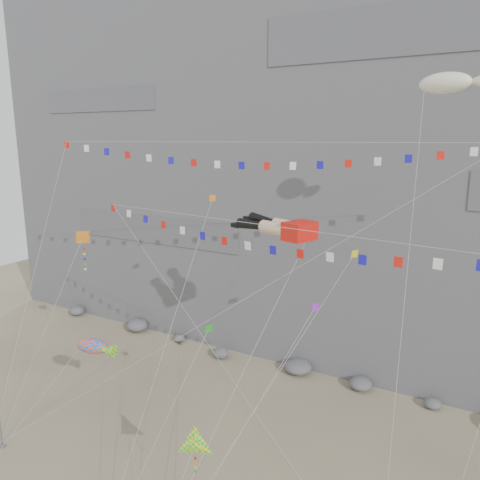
{
  "coord_description": "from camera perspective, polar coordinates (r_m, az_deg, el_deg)",
  "views": [
    {
      "loc": [
        15.38,
        -21.15,
        21.92
      ],
      "look_at": [
        -1.78,
        9.0,
        14.31
      ],
      "focal_mm": 35.0,
      "sensor_mm": 36.0,
      "label": 1
    }
  ],
  "objects": [
    {
      "name": "flag_banner_lower",
      "position": [
        28.53,
        2.5,
        1.86
      ],
      "size": [
        28.21,
        8.99,
        21.3
      ],
      "color": "red",
      "rests_on": "ground"
    },
    {
      "name": "blimp_windsock",
      "position": [
        31.88,
        23.67,
        17.01
      ],
      "size": [
        4.3,
        13.87,
        28.06
      ],
      "color": "#F1ECC6",
      "rests_on": "ground"
    },
    {
      "name": "flag_banner_upper",
      "position": [
        34.04,
        1.7,
        11.79
      ],
      "size": [
        31.76,
        16.39,
        29.05
      ],
      "color": "red",
      "rests_on": "ground"
    },
    {
      "name": "legs_kite",
      "position": [
        32.58,
        4.73,
        1.57
      ],
      "size": [
        7.14,
        18.59,
        22.39
      ],
      "rotation": [
        0.0,
        0.0,
        -0.33
      ],
      "color": "red",
      "rests_on": "ground"
    },
    {
      "name": "small_kite_b",
      "position": [
        29.95,
        8.87,
        -8.59
      ],
      "size": [
        4.78,
        10.25,
        15.52
      ],
      "color": "purple",
      "rests_on": "ground"
    },
    {
      "name": "fish_windsock",
      "position": [
        35.28,
        -17.53,
        -12.25
      ],
      "size": [
        7.0,
        6.07,
        10.36
      ],
      "color": "#FC4C0C",
      "rests_on": "ground"
    },
    {
      "name": "small_kite_c",
      "position": [
        30.19,
        -3.99,
        -11.07
      ],
      "size": [
        2.12,
        8.72,
        12.97
      ],
      "color": "green",
      "rests_on": "ground"
    },
    {
      "name": "cliff",
      "position": [
        55.42,
        13.98,
        15.21
      ],
      "size": [
        80.0,
        28.0,
        50.0
      ],
      "primitive_type": "cube",
      "color": "slate",
      "rests_on": "ground"
    },
    {
      "name": "delta_kite",
      "position": [
        26.51,
        -5.55,
        -23.69
      ],
      "size": [
        2.06,
        4.41,
        7.91
      ],
      "color": "yellow",
      "rests_on": "ground"
    },
    {
      "name": "talus_boulders",
      "position": [
        46.33,
        7.07,
        -15.12
      ],
      "size": [
        60.0,
        3.0,
        1.2
      ],
      "primitive_type": null,
      "color": "slate",
      "rests_on": "ground"
    },
    {
      "name": "harlequin_kite",
      "position": [
        35.9,
        -18.65,
        0.25
      ],
      "size": [
        5.12,
        6.62,
        16.29
      ],
      "color": "red",
      "rests_on": "ground"
    },
    {
      "name": "small_kite_d",
      "position": [
        32.53,
        13.46,
        -2.19
      ],
      "size": [
        5.98,
        16.37,
        21.78
      ],
      "color": "yellow",
      "rests_on": "ground"
    },
    {
      "name": "small_kite_a",
      "position": [
        34.88,
        -3.65,
        4.28
      ],
      "size": [
        2.82,
        15.7,
        23.16
      ],
      "color": "orange",
      "rests_on": "ground"
    }
  ]
}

